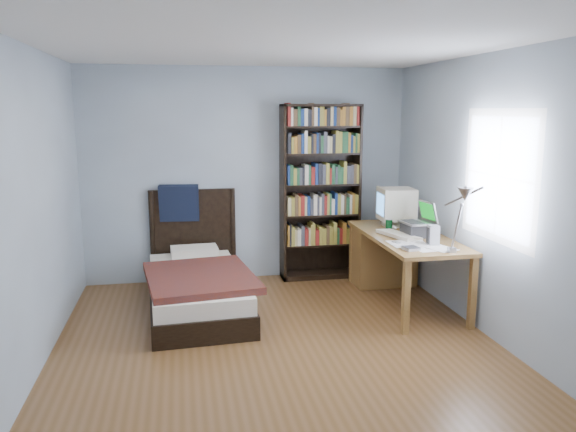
# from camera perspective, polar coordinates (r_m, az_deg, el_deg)

# --- Properties ---
(room) EXTENTS (4.20, 4.24, 2.50)m
(room) POSITION_cam_1_polar(r_m,az_deg,el_deg) (4.60, -0.72, 1.31)
(room) COLOR brown
(room) RESTS_ON ground
(desk) EXTENTS (0.75, 1.71, 0.73)m
(desk) POSITION_cam_1_polar(r_m,az_deg,el_deg) (6.45, 10.20, -3.68)
(desk) COLOR brown
(desk) RESTS_ON floor
(crt_monitor) EXTENTS (0.40, 0.37, 0.43)m
(crt_monitor) POSITION_cam_1_polar(r_m,az_deg,el_deg) (6.33, 10.88, 1.15)
(crt_monitor) COLOR beige
(crt_monitor) RESTS_ON desk
(laptop) EXTENTS (0.33, 0.33, 0.37)m
(laptop) POSITION_cam_1_polar(r_m,az_deg,el_deg) (5.87, 12.86, -1.05)
(laptop) COLOR #2D2D30
(laptop) RESTS_ON desk
(desk_lamp) EXTENTS (0.26, 0.57, 0.67)m
(desk_lamp) POSITION_cam_1_polar(r_m,az_deg,el_deg) (4.81, 17.40, 1.45)
(desk_lamp) COLOR #99999E
(desk_lamp) RESTS_ON desk
(keyboard) EXTENTS (0.34, 0.55, 0.05)m
(keyboard) POSITION_cam_1_polar(r_m,az_deg,el_deg) (5.84, 11.18, -1.91)
(keyboard) COLOR beige
(keyboard) RESTS_ON desk
(speaker) EXTENTS (0.11, 0.11, 0.19)m
(speaker) POSITION_cam_1_polar(r_m,az_deg,el_deg) (5.54, 14.55, -1.91)
(speaker) COLOR #98989B
(speaker) RESTS_ON desk
(soda_can) EXTENTS (0.07, 0.07, 0.13)m
(soda_can) POSITION_cam_1_polar(r_m,az_deg,el_deg) (6.09, 10.22, -0.94)
(soda_can) COLOR #083C1C
(soda_can) RESTS_ON desk
(mouse) EXTENTS (0.07, 0.12, 0.04)m
(mouse) POSITION_cam_1_polar(r_m,az_deg,el_deg) (6.21, 10.69, -1.14)
(mouse) COLOR silver
(mouse) RESTS_ON desk
(phone_silver) EXTENTS (0.07, 0.10, 0.02)m
(phone_silver) POSITION_cam_1_polar(r_m,az_deg,el_deg) (5.56, 10.94, -2.64)
(phone_silver) COLOR #B3B2B7
(phone_silver) RESTS_ON desk
(phone_grey) EXTENTS (0.06, 0.09, 0.02)m
(phone_grey) POSITION_cam_1_polar(r_m,az_deg,el_deg) (5.37, 11.66, -3.13)
(phone_grey) COLOR #98989B
(phone_grey) RESTS_ON desk
(external_drive) EXTENTS (0.15, 0.15, 0.03)m
(external_drive) POSITION_cam_1_polar(r_m,az_deg,el_deg) (5.32, 12.40, -3.25)
(external_drive) COLOR #98989B
(external_drive) RESTS_ON desk
(bookshelf) EXTENTS (0.93, 0.30, 2.07)m
(bookshelf) POSITION_cam_1_polar(r_m,az_deg,el_deg) (6.68, 3.29, 2.41)
(bookshelf) COLOR black
(bookshelf) RESTS_ON floor
(bed) EXTENTS (1.14, 2.04, 1.16)m
(bed) POSITION_cam_1_polar(r_m,az_deg,el_deg) (5.88, -9.28, -6.68)
(bed) COLOR black
(bed) RESTS_ON floor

